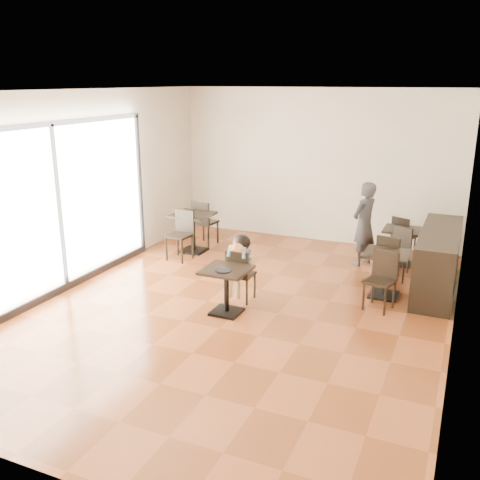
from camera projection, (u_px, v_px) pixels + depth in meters
The scene contains 23 objects.
floor at pixel (242, 307), 8.17m from camera, with size 6.00×8.00×0.01m, color brown.
ceiling at pixel (242, 90), 7.25m from camera, with size 6.00×8.00×0.01m, color silver.
wall_back at pixel (317, 166), 11.22m from camera, with size 6.00×0.01×3.20m, color beige.
wall_front at pixel (39, 310), 4.20m from camera, with size 6.00×0.01×3.20m, color beige.
wall_left at pixel (76, 189), 8.87m from camera, with size 0.01×8.00×3.20m, color beige.
wall_right at pixel (465, 227), 6.56m from camera, with size 0.01×8.00×3.20m, color beige.
storefront_window at pixel (58, 207), 8.47m from camera, with size 0.04×4.50×2.60m, color white.
child_table at pixel (226, 291), 7.88m from camera, with size 0.66×0.66×0.70m, color black, non-canonical shape.
child_chair at pixel (241, 275), 8.34m from camera, with size 0.38×0.38×0.84m, color black, non-canonical shape.
child at pixel (241, 268), 8.31m from camera, with size 0.38×0.53×1.06m, color gray, non-canonical shape.
plate at pixel (223, 270), 7.69m from camera, with size 0.24×0.24×0.01m, color black.
pizza_slice at pixel (236, 248), 8.03m from camera, with size 0.25×0.19×0.06m, color #EED174, non-canonical shape.
adult_patron at pixel (364, 224), 9.88m from camera, with size 0.57×0.37×1.57m, color #333338.
cafe_table_mid at pixel (385, 275), 8.50m from camera, with size 0.70×0.70×0.74m, color black, non-canonical shape.
cafe_table_left at pixel (193, 233), 10.73m from camera, with size 0.75×0.75×0.79m, color black, non-canonical shape.
cafe_table_back at pixel (400, 246), 10.02m from camera, with size 0.65×0.65×0.68m, color black, non-canonical shape.
chair_mid_a at pixel (391, 260), 8.96m from camera, with size 0.40×0.40×0.89m, color black, non-canonical shape.
chair_mid_b at pixel (380, 282), 7.99m from camera, with size 0.40×0.40×0.89m, color black, non-canonical shape.
chair_left_a at pixel (206, 222), 11.19m from camera, with size 0.43×0.43×0.95m, color black, non-canonical shape.
chair_left_b at pixel (179, 236), 10.23m from camera, with size 0.43×0.43×0.95m, color black, non-canonical shape.
chair_back_a at pixel (404, 237), 10.39m from camera, with size 0.37×0.37×0.82m, color black, non-canonical shape.
chair_back_b at pixel (396, 251), 9.52m from camera, with size 0.37×0.37×0.82m, color black, non-canonical shape.
service_counter at pixel (438, 260), 8.77m from camera, with size 0.60×2.40×1.00m, color black.
Camera 1 is at (3.00, -6.91, 3.34)m, focal length 40.00 mm.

